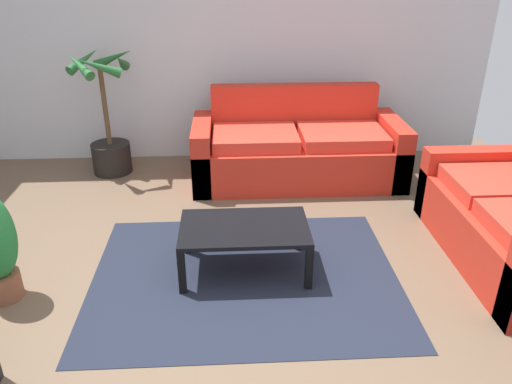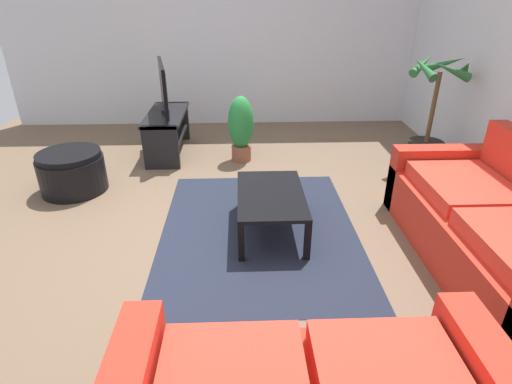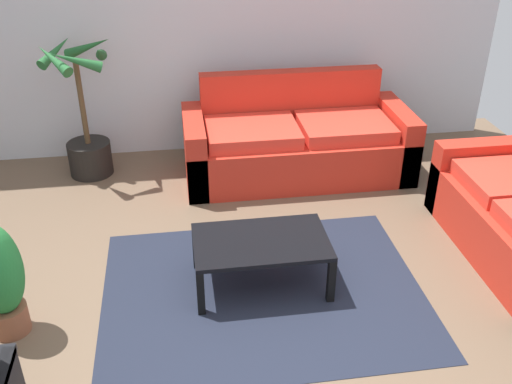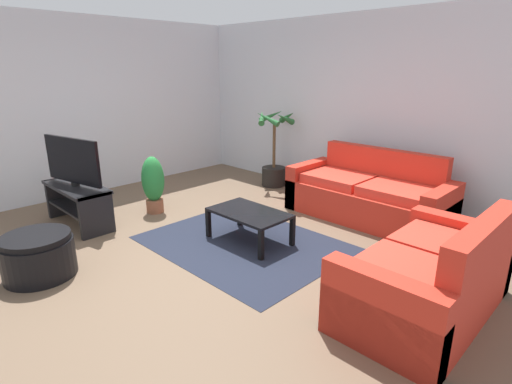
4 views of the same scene
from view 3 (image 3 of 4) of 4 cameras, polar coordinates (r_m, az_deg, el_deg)
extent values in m
plane|color=brown|center=(3.67, -1.51, -15.37)|extent=(6.60, 6.60, 0.00)
cube|color=silver|center=(5.73, -5.59, 16.85)|extent=(6.00, 0.06, 2.70)
cube|color=red|center=(5.50, 4.02, 3.78)|extent=(2.09, 0.90, 0.42)
cube|color=red|center=(5.66, 3.40, 9.50)|extent=(1.73, 0.16, 0.48)
cube|color=red|center=(5.35, -6.04, 4.08)|extent=(0.18, 0.90, 0.62)
cube|color=red|center=(5.73, 13.49, 5.19)|extent=(0.18, 0.90, 0.62)
cube|color=red|center=(5.27, -0.39, 5.90)|extent=(0.83, 0.66, 0.12)
cube|color=red|center=(5.45, 8.72, 6.37)|extent=(0.83, 0.66, 0.12)
cube|color=red|center=(5.26, 21.50, 1.58)|extent=(0.90, 0.18, 0.62)
cube|color=red|center=(4.84, 23.57, 1.03)|extent=(0.66, 0.61, 0.12)
cube|color=black|center=(3.96, 0.50, -4.92)|extent=(0.92, 0.56, 0.03)
cube|color=black|center=(3.83, -5.46, -9.85)|extent=(0.05, 0.05, 0.34)
cube|color=black|center=(3.95, 7.40, -8.63)|extent=(0.05, 0.05, 0.34)
cube|color=black|center=(4.24, -5.90, -5.49)|extent=(0.05, 0.05, 0.34)
cube|color=black|center=(4.35, 5.66, -4.53)|extent=(0.05, 0.05, 0.34)
cube|color=#1E2333|center=(4.09, 0.70, -9.73)|extent=(2.20, 1.70, 0.01)
cylinder|color=black|center=(5.74, -15.96, 3.23)|extent=(0.40, 0.40, 0.32)
cylinder|color=brown|center=(5.53, -16.75, 8.40)|extent=(0.05, 0.05, 0.79)
cone|color=#266832|center=(5.38, -15.13, 13.08)|extent=(0.12, 0.44, 0.25)
cone|color=#266832|center=(5.59, -16.17, 13.55)|extent=(0.48, 0.29, 0.27)
cone|color=#266832|center=(5.53, -19.13, 12.94)|extent=(0.31, 0.41, 0.24)
cone|color=#266832|center=(5.29, -19.31, 12.20)|extent=(0.36, 0.38, 0.24)
cone|color=#266832|center=(5.19, -17.27, 12.22)|extent=(0.44, 0.18, 0.25)
cylinder|color=brown|center=(4.05, -23.05, -11.39)|extent=(0.24, 0.24, 0.19)
camera|label=1|loc=(0.64, 46.02, -28.60)|focal=35.06mm
camera|label=2|loc=(4.70, 42.83, 14.01)|focal=28.65mm
camera|label=4|loc=(3.66, 75.13, -2.96)|focal=28.17mm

